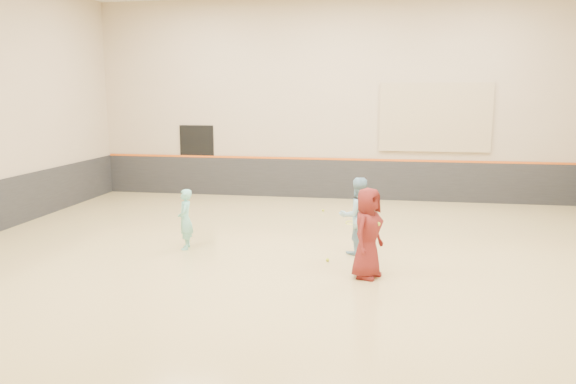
% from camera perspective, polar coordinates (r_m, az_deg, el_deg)
% --- Properties ---
extents(room, '(15.04, 12.04, 6.22)m').
position_cam_1_polar(room, '(11.36, 2.63, -2.11)').
color(room, tan).
rests_on(room, ground).
extents(wainscot_back, '(14.90, 0.04, 1.20)m').
position_cam_1_polar(wainscot_back, '(17.24, 5.13, 1.30)').
color(wainscot_back, '#232326').
rests_on(wainscot_back, floor).
extents(accent_stripe, '(14.90, 0.03, 0.06)m').
position_cam_1_polar(accent_stripe, '(17.15, 5.16, 3.35)').
color(accent_stripe, '#D85914').
rests_on(accent_stripe, wall_back).
extents(acoustic_panel, '(3.20, 0.08, 2.00)m').
position_cam_1_polar(acoustic_panel, '(17.04, 14.72, 7.34)').
color(acoustic_panel, tan).
rests_on(acoustic_panel, wall_back).
extents(doorway, '(1.10, 0.05, 2.20)m').
position_cam_1_polar(doorway, '(18.11, -9.21, 3.23)').
color(doorway, black).
rests_on(doorway, floor).
extents(girl, '(0.40, 0.51, 1.25)m').
position_cam_1_polar(girl, '(11.79, -10.39, -2.74)').
color(girl, '#76CDC1').
rests_on(girl, floor).
extents(instructor, '(0.93, 0.85, 1.55)m').
position_cam_1_polar(instructor, '(11.30, 7.06, -2.42)').
color(instructor, '#89B9D4').
rests_on(instructor, floor).
extents(young_man, '(0.78, 0.92, 1.60)m').
position_cam_1_polar(young_man, '(9.87, 8.09, -4.15)').
color(young_man, maroon).
rests_on(young_man, floor).
extents(held_racket, '(0.46, 0.46, 0.44)m').
position_cam_1_polar(held_racket, '(10.92, 7.76, -3.76)').
color(held_racket, '#99BD29').
rests_on(held_racket, instructor).
extents(spare_racket, '(0.59, 0.59, 0.12)m').
position_cam_1_polar(spare_racket, '(14.05, 6.40, -2.94)').
color(spare_racket, '#D3E732').
rests_on(spare_racket, floor).
extents(ball_under_racket, '(0.07, 0.07, 0.07)m').
position_cam_1_polar(ball_under_racket, '(10.88, 4.04, -6.90)').
color(ball_under_racket, '#C5D631').
rests_on(ball_under_racket, floor).
extents(ball_in_hand, '(0.07, 0.07, 0.07)m').
position_cam_1_polar(ball_in_hand, '(9.72, 9.18, -3.23)').
color(ball_in_hand, '#BCCE30').
rests_on(ball_in_hand, young_man).
extents(ball_beside_spare, '(0.07, 0.07, 0.07)m').
position_cam_1_polar(ball_beside_spare, '(15.39, 3.59, -1.87)').
color(ball_beside_spare, '#C6D431').
rests_on(ball_beside_spare, floor).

